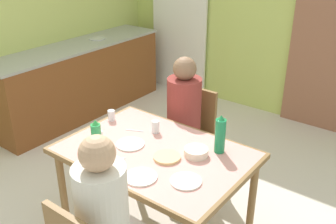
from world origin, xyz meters
TOP-DOWN VIEW (x-y plane):
  - ground_plane at (0.00, 0.00)m, footprint 6.38×6.38m
  - wall_back at (0.00, 2.45)m, footprint 4.48×0.10m
  - wall_left at (-2.14, 0.61)m, footprint 0.10×3.68m
  - door_wooden at (0.73, 2.37)m, footprint 0.80×0.05m
  - curtain_panel at (-1.29, 2.35)m, footprint 0.90×0.03m
  - kitchen_counter at (-1.81, 0.93)m, footprint 0.61×2.38m
  - dining_table at (0.37, -0.23)m, footprint 1.35×0.93m
  - chair_far_diner at (0.13, 0.59)m, footprint 0.40×0.40m
  - person_near_diner at (0.54, -0.91)m, footprint 0.30×0.37m
  - person_far_diner at (0.13, 0.45)m, footprint 0.30×0.37m
  - water_bottle_green_near at (0.13, -0.56)m, footprint 0.07×0.07m
  - water_bottle_green_far at (0.73, 0.04)m, footprint 0.08×0.08m
  - serving_bowl_center at (0.63, -0.11)m, footprint 0.17×0.17m
  - dinner_plate_near_left at (0.17, -0.27)m, footprint 0.21×0.21m
  - dinner_plate_near_right at (0.50, -0.54)m, footprint 0.21×0.21m
  - dinner_plate_far_center at (0.76, -0.41)m, footprint 0.20×0.20m
  - drinking_glass_by_near_diner at (0.19, -0.01)m, footprint 0.06×0.06m
  - drinking_glass_by_far_diner at (-0.03, -0.39)m, footprint 0.06×0.06m
  - drinking_glass_spare_center at (-0.23, -0.06)m, footprint 0.06×0.06m
  - bread_plate_sliced at (0.50, -0.26)m, footprint 0.19×0.19m
  - cutlery_knife_near at (0.04, -0.09)m, footprint 0.14×0.08m
  - cutlery_fork_near at (0.28, -0.51)m, footprint 0.06×0.15m

SIDE VIEW (x-z plane):
  - ground_plane at x=0.00m, z-range 0.00..0.00m
  - kitchen_counter at x=-1.81m, z-range 0.00..0.91m
  - chair_far_diner at x=0.13m, z-range 0.06..0.93m
  - dining_table at x=0.37m, z-range 0.30..1.04m
  - cutlery_knife_near at x=0.04m, z-range 0.74..0.74m
  - cutlery_fork_near at x=0.28m, z-range 0.74..0.74m
  - dinner_plate_near_left at x=0.17m, z-range 0.74..0.75m
  - dinner_plate_near_right at x=0.50m, z-range 0.74..0.75m
  - dinner_plate_far_center at x=0.76m, z-range 0.74..0.75m
  - bread_plate_sliced at x=0.50m, z-range 0.74..0.76m
  - serving_bowl_center at x=0.63m, z-range 0.74..0.80m
  - person_near_diner at x=0.54m, z-range 0.40..1.17m
  - person_far_diner at x=0.13m, z-range 0.40..1.17m
  - drinking_glass_spare_center at x=-0.23m, z-range 0.74..0.83m
  - drinking_glass_by_near_diner at x=0.19m, z-range 0.74..0.84m
  - drinking_glass_by_far_diner at x=-0.03m, z-range 0.74..0.84m
  - water_bottle_green_far at x=0.73m, z-range 0.73..1.02m
  - water_bottle_green_near at x=0.13m, z-range 0.73..1.04m
  - door_wooden at x=0.73m, z-range 0.00..2.00m
  - curtain_panel at x=-1.29m, z-range 0.00..2.29m
  - wall_back at x=0.00m, z-range 0.00..2.72m
  - wall_left at x=-2.14m, z-range 0.00..2.72m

